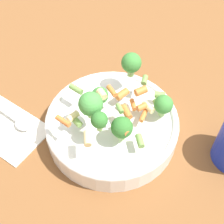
{
  "coord_description": "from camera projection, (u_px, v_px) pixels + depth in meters",
  "views": [
    {
      "loc": [
        0.15,
        -0.33,
        0.53
      ],
      "look_at": [
        0.0,
        0.0,
        0.07
      ],
      "focal_mm": 50.0,
      "sensor_mm": 36.0,
      "label": 1
    }
  ],
  "objects": [
    {
      "name": "ground_plane",
      "position": [
        112.0,
        133.0,
        0.64
      ],
      "size": [
        3.0,
        3.0,
        0.0
      ],
      "primitive_type": "plane",
      "color": "brown"
    },
    {
      "name": "bowl",
      "position": [
        112.0,
        125.0,
        0.62
      ],
      "size": [
        0.26,
        0.26,
        0.05
      ],
      "color": "white",
      "rests_on": "ground_plane"
    },
    {
      "name": "pasta_salad",
      "position": [
        118.0,
        102.0,
        0.57
      ],
      "size": [
        0.2,
        0.22,
        0.08
      ],
      "color": "#8CB766",
      "rests_on": "bowl"
    },
    {
      "name": "napkin",
      "position": [
        6.0,
        127.0,
        0.65
      ],
      "size": [
        0.19,
        0.14,
        0.01
      ],
      "color": "white",
      "rests_on": "ground_plane"
    },
    {
      "name": "spoon",
      "position": [
        13.0,
        118.0,
        0.65
      ],
      "size": [
        0.15,
        0.05,
        0.01
      ],
      "rotation": [
        0.0,
        0.0,
        6.05
      ],
      "color": "silver",
      "rests_on": "napkin"
    }
  ]
}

